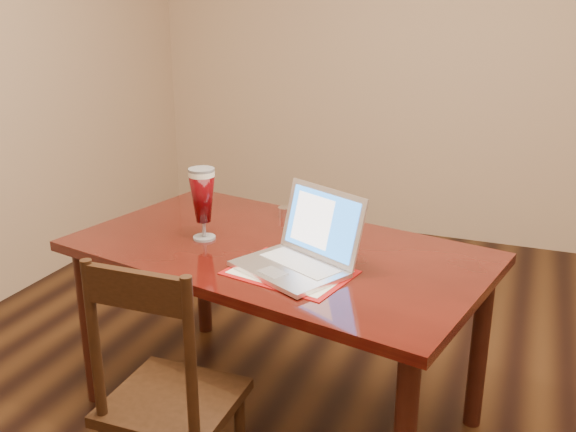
% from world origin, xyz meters
% --- Properties ---
extents(dining_table, '(1.67, 1.16, 1.00)m').
position_xyz_m(dining_table, '(-0.44, 0.20, 0.64)').
color(dining_table, '#430D08').
rests_on(dining_table, ground).
extents(dining_chair, '(0.39, 0.37, 0.91)m').
position_xyz_m(dining_chair, '(-0.54, -0.42, 0.43)').
color(dining_chair, black).
rests_on(dining_chair, ground).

